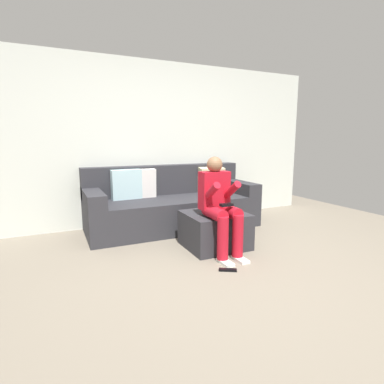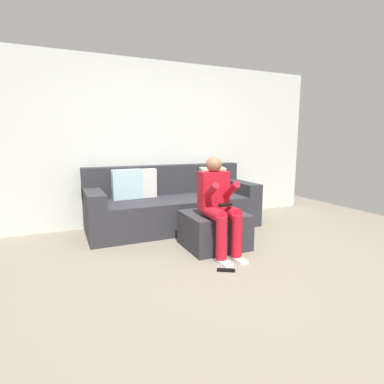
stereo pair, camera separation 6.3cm
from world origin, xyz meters
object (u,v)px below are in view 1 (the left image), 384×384
at_px(ottoman, 215,230).
at_px(couch_sectional, 171,204).
at_px(person_seated, 220,204).
at_px(remote_near_ottoman, 228,270).

bearing_deg(ottoman, couch_sectional, 99.03).
bearing_deg(person_seated, ottoman, 75.12).
bearing_deg(couch_sectional, remote_near_ottoman, -92.01).
height_order(ottoman, person_seated, person_seated).
bearing_deg(remote_near_ottoman, ottoman, 101.92).
relative_size(couch_sectional, ottoman, 3.48).
relative_size(ottoman, person_seated, 0.64).
height_order(couch_sectional, person_seated, person_seated).
height_order(person_seated, remote_near_ottoman, person_seated).
height_order(couch_sectional, ottoman, couch_sectional).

